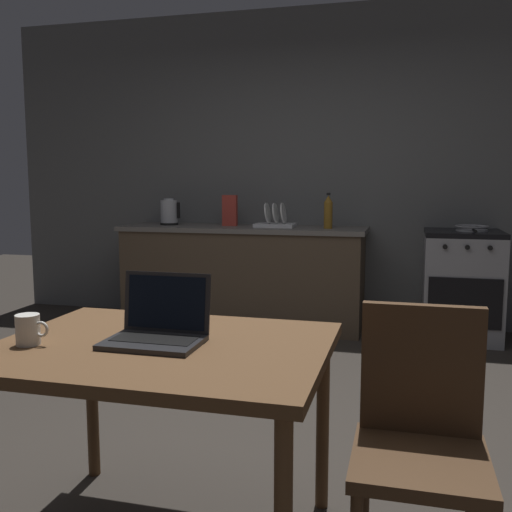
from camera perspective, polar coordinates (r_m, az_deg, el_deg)
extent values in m
plane|color=#2D2823|center=(3.08, -2.99, -17.06)|extent=(12.00, 12.00, 0.00)
cube|color=#5B5C5C|center=(5.26, 8.61, 8.62)|extent=(6.40, 0.10, 2.79)
cube|color=#4C3D2D|center=(5.14, -1.29, -2.18)|extent=(2.10, 0.60, 0.84)
cube|color=#66605B|center=(5.09, -1.30, 2.73)|extent=(2.16, 0.64, 0.04)
cube|color=gray|center=(4.97, 19.63, -2.94)|extent=(0.60, 0.60, 0.84)
cube|color=black|center=(4.92, 19.85, 2.14)|extent=(0.60, 0.60, 0.04)
cube|color=black|center=(4.68, 19.91, -4.41)|extent=(0.54, 0.01, 0.39)
cylinder|color=black|center=(4.60, 18.17, 0.87)|extent=(0.04, 0.02, 0.04)
cylinder|color=black|center=(4.61, 20.16, 0.81)|extent=(0.04, 0.02, 0.04)
cylinder|color=black|center=(4.63, 22.13, 0.74)|extent=(0.04, 0.02, 0.04)
cube|color=brown|center=(2.01, -9.23, -9.03)|extent=(1.12, 0.87, 0.04)
cylinder|color=brown|center=(2.66, -15.89, -13.37)|extent=(0.05, 0.05, 0.69)
cylinder|color=brown|center=(2.34, 6.60, -16.01)|extent=(0.05, 0.05, 0.69)
cube|color=#4C331E|center=(1.88, 15.90, -19.04)|extent=(0.40, 0.40, 0.04)
cube|color=#4C331E|center=(1.96, 16.02, -10.66)|extent=(0.38, 0.04, 0.42)
cylinder|color=#4C331E|center=(2.14, 10.63, -22.45)|extent=(0.04, 0.04, 0.42)
cube|color=#232326|center=(1.98, -10.16, -8.42)|extent=(0.32, 0.22, 0.02)
cube|color=black|center=(1.99, -9.99, -8.03)|extent=(0.28, 0.12, 0.00)
cube|color=#232326|center=(2.06, -8.80, -4.51)|extent=(0.32, 0.03, 0.21)
cube|color=black|center=(2.06, -8.86, -4.56)|extent=(0.29, 0.03, 0.18)
cylinder|color=black|center=(5.32, -8.56, 3.17)|extent=(0.16, 0.16, 0.02)
cylinder|color=#B2B5BA|center=(5.31, -8.58, 4.38)|extent=(0.15, 0.15, 0.20)
cylinder|color=#B2B5BA|center=(5.30, -8.61, 5.56)|extent=(0.09, 0.09, 0.02)
cube|color=black|center=(5.27, -7.67, 4.49)|extent=(0.02, 0.02, 0.14)
cylinder|color=#8C601E|center=(4.88, 7.14, 3.99)|extent=(0.07, 0.07, 0.22)
cone|color=#8C601E|center=(4.87, 7.17, 5.63)|extent=(0.07, 0.07, 0.06)
cylinder|color=black|center=(4.87, 7.17, 6.10)|extent=(0.03, 0.03, 0.02)
cylinder|color=gray|center=(4.90, 20.53, 2.40)|extent=(0.24, 0.24, 0.01)
torus|color=gray|center=(4.90, 20.55, 2.76)|extent=(0.26, 0.26, 0.02)
cylinder|color=black|center=(4.69, 20.80, 2.35)|extent=(0.02, 0.18, 0.02)
cylinder|color=silver|center=(2.09, -21.61, -6.78)|extent=(0.08, 0.08, 0.10)
torus|color=silver|center=(2.06, -20.44, -6.79)|extent=(0.05, 0.01, 0.05)
cube|color=#B2382D|center=(5.13, -2.60, 4.51)|extent=(0.13, 0.05, 0.27)
cube|color=silver|center=(5.01, 1.93, 3.06)|extent=(0.34, 0.26, 0.03)
cylinder|color=white|center=(5.02, 1.16, 4.27)|extent=(0.04, 0.18, 0.18)
cylinder|color=white|center=(5.00, 1.94, 4.26)|extent=(0.04, 0.18, 0.18)
cylinder|color=white|center=(4.99, 2.73, 4.25)|extent=(0.04, 0.18, 0.18)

